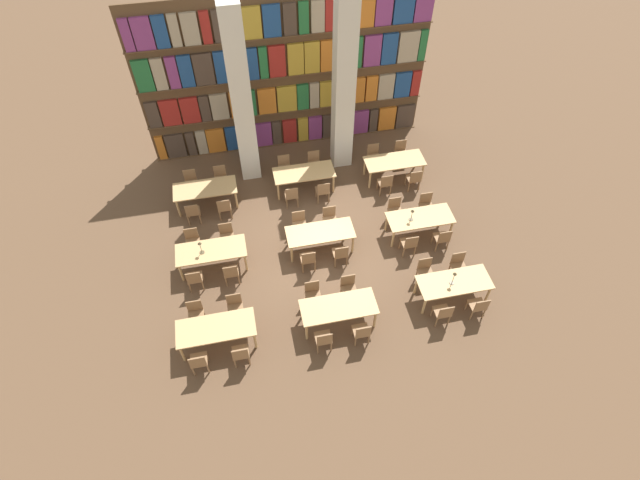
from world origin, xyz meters
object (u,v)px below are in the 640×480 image
(chair_7, at_px, (349,288))
(chair_28, at_px, (291,195))
(reading_table_5, at_px, (420,219))
(desk_lamp_1, at_px, (200,246))
(chair_16, at_px, (308,259))
(reading_table_2, at_px, (454,284))
(chair_9, at_px, (425,271))
(chair_11, at_px, (458,265))
(desk_lamp_2, at_px, (412,213))
(chair_2, at_px, (241,354))
(chair_31, at_px, (314,162))
(chair_13, at_px, (193,241))
(chair_18, at_px, (340,254))
(chair_33, at_px, (374,155))
(desk_lamp_0, at_px, (454,276))
(reading_table_4, at_px, (320,234))
(chair_22, at_px, (442,238))
(chair_6, at_px, (362,332))
(chair_35, at_px, (401,152))
(chair_30, at_px, (323,191))
(chair_5, at_px, (313,294))
(reading_table_3, at_px, (211,252))
(chair_32, at_px, (385,183))
(chair_26, at_px, (224,207))
(chair_8, at_px, (443,313))
(chair_10, at_px, (478,306))
(chair_29, at_px, (285,166))
(pillar_center, at_px, (344,87))
(reading_table_0, at_px, (216,329))
(chair_12, at_px, (195,278))
(chair_21, at_px, (395,210))
(chair_15, at_px, (227,235))
(chair_0, at_px, (199,362))
(chair_19, at_px, (330,218))
(chair_20, at_px, (409,243))
(reading_table_8, at_px, (394,162))
(chair_25, at_px, (191,181))
(chair_4, at_px, (324,339))
(chair_17, at_px, (299,223))
(chair_1, at_px, (196,313))
(chair_3, at_px, (235,307))
(chair_27, at_px, (221,177))
(chair_23, at_px, (426,205))
(chair_14, at_px, (231,272))
(reading_table_1, at_px, (338,308))

(chair_7, height_order, chair_28, same)
(reading_table_5, xyz_separation_m, chair_28, (-3.63, 2.01, -0.19))
(desk_lamp_1, xyz_separation_m, chair_16, (2.95, -0.63, -0.58))
(reading_table_2, xyz_separation_m, chair_9, (-0.55, 0.71, -0.19))
(chair_11, xyz_separation_m, desk_lamp_2, (-0.89, 1.72, 0.56))
(chair_2, xyz_separation_m, chair_31, (3.23, 6.70, 0.00))
(chair_13, distance_m, chair_18, 4.43)
(chair_33, bearing_deg, desk_lamp_0, 95.17)
(reading_table_4, bearing_deg, chair_22, -11.87)
(chair_6, distance_m, chair_35, 7.39)
(chair_30, bearing_deg, chair_5, -105.87)
(reading_table_3, bearing_deg, desk_lamp_1, -170.27)
(chair_32, bearing_deg, chair_26, -179.67)
(chair_8, relative_size, desk_lamp_1, 1.92)
(chair_10, bearing_deg, chair_29, 122.51)
(chair_28, bearing_deg, desk_lamp_1, -145.14)
(pillar_center, relative_size, reading_table_0, 2.98)
(chair_12, height_order, chair_21, same)
(chair_15, bearing_deg, chair_10, 148.67)
(chair_15, distance_m, chair_26, 1.19)
(chair_21, bearing_deg, chair_13, -0.10)
(chair_2, bearing_deg, chair_22, 22.13)
(chair_0, relative_size, chair_21, 1.00)
(reading_table_0, relative_size, chair_29, 2.30)
(chair_13, relative_size, chair_19, 1.00)
(chair_12, xyz_separation_m, desk_lamp_2, (6.54, 0.66, 0.56))
(chair_6, bearing_deg, reading_table_5, 50.76)
(reading_table_0, distance_m, chair_15, 3.34)
(chair_20, bearing_deg, chair_35, 75.60)
(reading_table_8, bearing_deg, chair_25, 174.30)
(reading_table_2, bearing_deg, chair_31, 114.76)
(chair_5, relative_size, chair_12, 1.00)
(reading_table_3, xyz_separation_m, chair_25, (-0.48, 3.32, -0.19))
(chair_4, relative_size, reading_table_4, 0.44)
(chair_17, distance_m, chair_35, 4.86)
(chair_1, distance_m, chair_28, 5.04)
(reading_table_0, distance_m, desk_lamp_2, 6.57)
(chair_3, bearing_deg, reading_table_8, -142.32)
(chair_27, bearing_deg, chair_8, 129.57)
(chair_2, bearing_deg, chair_23, 32.26)
(chair_6, height_order, desk_lamp_2, desk_lamp_2)
(desk_lamp_2, bearing_deg, chair_10, -74.24)
(chair_14, bearing_deg, reading_table_3, 124.15)
(reading_table_0, bearing_deg, chair_11, 6.65)
(reading_table_1, bearing_deg, chair_7, 57.22)
(reading_table_0, xyz_separation_m, desk_lamp_0, (6.39, 0.08, 0.40))
(chair_9, bearing_deg, chair_26, -34.33)
(chair_0, relative_size, chair_29, 1.00)
(reading_table_1, relative_size, reading_table_5, 1.00)
(reading_table_4, distance_m, chair_23, 3.65)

